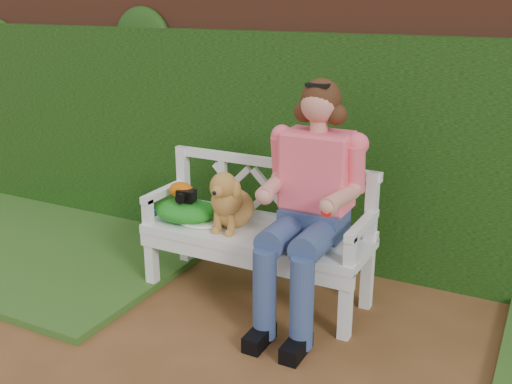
% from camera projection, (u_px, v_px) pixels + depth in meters
% --- Properties ---
extents(brick_wall, '(10.00, 0.30, 2.20)m').
position_uv_depth(brick_wall, '(373.00, 118.00, 4.35)').
color(brick_wall, brown).
rests_on(brick_wall, ground).
extents(ivy_hedge, '(10.00, 0.18, 1.70)m').
position_uv_depth(ivy_hedge, '(362.00, 158.00, 4.24)').
color(ivy_hedge, '#2F621B').
rests_on(ivy_hedge, ground).
extents(grass_left, '(2.60, 2.00, 0.05)m').
position_uv_depth(grass_left, '(43.00, 242.00, 4.89)').
color(grass_left, '#335F23').
rests_on(grass_left, ground).
extents(garden_bench, '(1.60, 0.65, 0.48)m').
position_uv_depth(garden_bench, '(256.00, 265.00, 3.98)').
color(garden_bench, white).
rests_on(garden_bench, ground).
extents(seated_woman, '(0.88, 1.01, 1.51)m').
position_uv_depth(seated_woman, '(313.00, 202.00, 3.63)').
color(seated_woman, '#FA5777').
rests_on(seated_woman, ground).
extents(dog, '(0.34, 0.42, 0.41)m').
position_uv_depth(dog, '(232.00, 198.00, 3.90)').
color(dog, olive).
rests_on(dog, garden_bench).
extents(tennis_racket, '(0.68, 0.48, 0.03)m').
position_uv_depth(tennis_racket, '(198.00, 220.00, 4.07)').
color(tennis_racket, silver).
rests_on(tennis_racket, garden_bench).
extents(green_bag, '(0.47, 0.38, 0.15)m').
position_uv_depth(green_bag, '(185.00, 210.00, 4.08)').
color(green_bag, '#258734').
rests_on(green_bag, garden_bench).
extents(camera_item, '(0.13, 0.10, 0.08)m').
position_uv_depth(camera_item, '(186.00, 195.00, 4.02)').
color(camera_item, black).
rests_on(camera_item, green_bag).
extents(baseball_glove, '(0.21, 0.19, 0.11)m').
position_uv_depth(baseball_glove, '(181.00, 190.00, 4.07)').
color(baseball_glove, '#CB5707').
rests_on(baseball_glove, green_bag).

